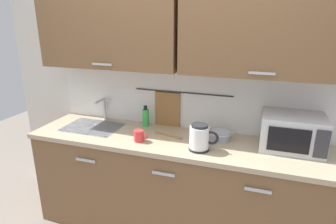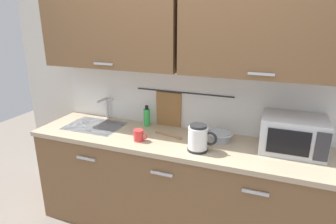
{
  "view_description": "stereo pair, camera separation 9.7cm",
  "coord_description": "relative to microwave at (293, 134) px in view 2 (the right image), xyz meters",
  "views": [
    {
      "loc": [
        0.65,
        -1.83,
        1.87
      ],
      "look_at": [
        -0.08,
        0.33,
        1.12
      ],
      "focal_mm": 30.78,
      "sensor_mm": 36.0,
      "label": 1
    },
    {
      "loc": [
        0.74,
        -1.79,
        1.87
      ],
      "look_at": [
        -0.08,
        0.33,
        1.12
      ],
      "focal_mm": 30.78,
      "sensor_mm": 36.0,
      "label": 2
    }
  ],
  "objects": [
    {
      "name": "dish_soap_bottle",
      "position": [
        -1.25,
        0.1,
        -0.05
      ],
      "size": [
        0.06,
        0.06,
        0.2
      ],
      "color": "green",
      "rests_on": "counter_unit"
    },
    {
      "name": "microwave",
      "position": [
        0.0,
        0.0,
        0.0
      ],
      "size": [
        0.46,
        0.35,
        0.27
      ],
      "color": "silver",
      "rests_on": "counter_unit"
    },
    {
      "name": "sink_faucet",
      "position": [
        -1.71,
        0.12,
        0.01
      ],
      "size": [
        0.09,
        0.17,
        0.22
      ],
      "color": "#B2B5BA",
      "rests_on": "counter_unit"
    },
    {
      "name": "wooden_spoon",
      "position": [
        -0.94,
        -0.07,
        -0.13
      ],
      "size": [
        0.28,
        0.08,
        0.01
      ],
      "color": "#9E7042",
      "rests_on": "counter_unit"
    },
    {
      "name": "mug_near_sink",
      "position": [
        -1.17,
        -0.25,
        -0.09
      ],
      "size": [
        0.12,
        0.08,
        0.09
      ],
      "color": "red",
      "rests_on": "counter_unit"
    },
    {
      "name": "mixing_bowl",
      "position": [
        -0.55,
        -0.01,
        -0.09
      ],
      "size": [
        0.21,
        0.21,
        0.08
      ],
      "color": "#A5ADB7",
      "rests_on": "counter_unit"
    },
    {
      "name": "counter_unit",
      "position": [
        -0.91,
        -0.11,
        -0.58
      ],
      "size": [
        2.53,
        0.64,
        0.9
      ],
      "color": "brown",
      "rests_on": "ground"
    },
    {
      "name": "back_wall_assembly",
      "position": [
        -0.9,
        0.12,
        0.49
      ],
      "size": [
        3.7,
        0.41,
        2.5
      ],
      "color": "silver",
      "rests_on": "ground"
    },
    {
      "name": "electric_kettle",
      "position": [
        -0.66,
        -0.25,
        -0.03
      ],
      "size": [
        0.23,
        0.16,
        0.21
      ],
      "color": "black",
      "rests_on": "counter_unit"
    }
  ]
}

